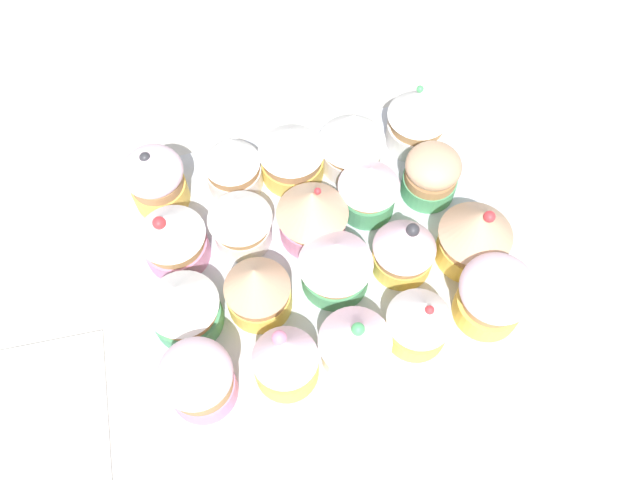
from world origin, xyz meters
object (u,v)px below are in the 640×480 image
object	(u,v)px
baking_tray	(320,258)
cupcake_9	(476,234)
cupcake_18	(352,139)
cupcake_7	(336,263)
cupcake_11	(240,219)
cupcake_1	(285,358)
cupcake_3	(420,319)
cupcake_4	(494,295)
cupcake_0	(198,379)
cupcake_5	(183,304)
napkin	(38,426)
cupcake_6	(257,288)
cupcake_17	(290,152)
cupcake_12	(312,213)
cupcake_19	(419,115)
cupcake_2	(353,341)
cupcake_10	(172,236)
cupcake_8	(405,246)
cupcake_16	(232,162)
cupcake_14	(431,174)
cupcake_15	(156,180)
cupcake_13	(369,188)

from	to	relation	value
baking_tray	cupcake_9	size ratio (longest dim) A/B	4.45
cupcake_9	cupcake_18	bearing A→B (deg)	119.75
cupcake_7	cupcake_11	world-z (taller)	cupcake_7
cupcake_1	cupcake_3	bearing A→B (deg)	1.07
cupcake_9	cupcake_4	bearing A→B (deg)	-96.70
cupcake_0	cupcake_5	world-z (taller)	same
cupcake_3	napkin	distance (cm)	33.18
cupcake_6	napkin	distance (cm)	21.60
cupcake_11	cupcake_17	world-z (taller)	cupcake_17
cupcake_0	cupcake_12	bearing A→B (deg)	43.24
cupcake_18	cupcake_19	xyz separation A→B (cm)	(7.16, 0.98, -0.10)
cupcake_2	cupcake_7	bearing A→B (deg)	84.36
cupcake_4	cupcake_5	bearing A→B (deg)	165.46
cupcake_0	cupcake_6	world-z (taller)	same
cupcake_2	cupcake_10	xyz separation A→B (cm)	(-12.47, 13.99, -0.21)
cupcake_0	cupcake_17	distance (cm)	23.18
cupcake_8	cupcake_16	distance (cm)	18.17
cupcake_14	baking_tray	bearing A→B (deg)	-162.45
cupcake_3	cupcake_15	distance (cm)	27.43
cupcake_4	cupcake_7	distance (cm)	13.73
cupcake_2	cupcake_14	size ratio (longest dim) A/B	1.27
cupcake_1	cupcake_11	size ratio (longest dim) A/B	1.19
cupcake_10	cupcake_19	size ratio (longest dim) A/B	0.93
cupcake_4	cupcake_7	bearing A→B (deg)	150.93
cupcake_3	cupcake_9	xyz separation A→B (cm)	(7.44, 5.95, 0.58)
cupcake_3	cupcake_19	size ratio (longest dim) A/B	0.88
cupcake_2	napkin	world-z (taller)	cupcake_2
cupcake_4	cupcake_18	world-z (taller)	cupcake_18
cupcake_1	cupcake_12	xyz separation A→B (cm)	(5.84, 12.46, -0.23)
cupcake_18	napkin	xyz separation A→B (cm)	(-32.93, -17.41, -4.97)
cupcake_10	napkin	distance (cm)	19.38
cupcake_0	cupcake_14	xyz separation A→B (cm)	(25.09, 13.51, -0.67)
cupcake_12	cupcake_13	xyz separation A→B (cm)	(5.85, 1.28, -0.19)
cupcake_11	cupcake_2	bearing A→B (deg)	-65.93
cupcake_8	cupcake_4	bearing A→B (deg)	-49.51
cupcake_2	cupcake_11	world-z (taller)	cupcake_2
cupcake_2	cupcake_9	xyz separation A→B (cm)	(13.40, 6.38, 0.24)
cupcake_2	baking_tray	bearing A→B (deg)	89.12
cupcake_19	cupcake_7	bearing A→B (deg)	-133.85
cupcake_7	cupcake_15	world-z (taller)	cupcake_7
cupcake_6	cupcake_13	bearing A→B (deg)	29.57
cupcake_8	cupcake_15	size ratio (longest dim) A/B	1.06
cupcake_19	napkin	distance (cm)	44.38
cupcake_1	cupcake_19	xyz separation A→B (cm)	(18.90, 20.04, 0.05)
cupcake_11	cupcake_19	size ratio (longest dim) A/B	0.86
cupcake_6	cupcake_16	world-z (taller)	cupcake_16
cupcake_14	cupcake_8	bearing A→B (deg)	-127.30
cupcake_10	cupcake_12	bearing A→B (deg)	-5.98
napkin	cupcake_15	bearing A→B (deg)	52.83
baking_tray	cupcake_18	world-z (taller)	cupcake_18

